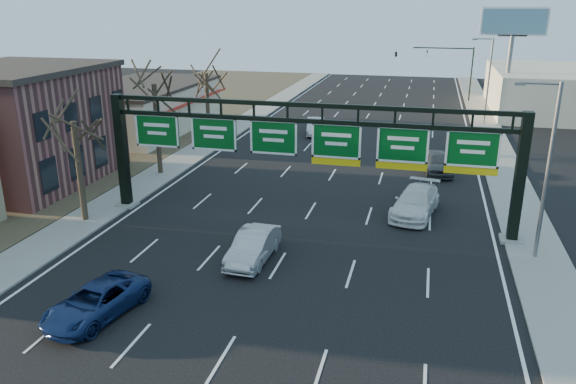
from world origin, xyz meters
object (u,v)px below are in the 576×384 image
(car_silver_sedan, at_px, (253,246))
(car_white_wagon, at_px, (416,202))
(sign_gantry, at_px, (307,147))
(car_blue_suv, at_px, (96,302))

(car_silver_sedan, distance_m, car_white_wagon, 11.61)
(sign_gantry, xyz_separation_m, car_silver_sedan, (-1.52, -5.71, -3.86))
(car_silver_sedan, bearing_deg, car_blue_suv, -123.08)
(sign_gantry, distance_m, car_white_wagon, 7.87)
(car_silver_sedan, height_order, car_white_wagon, car_white_wagon)
(car_white_wagon, bearing_deg, car_blue_suv, -118.89)
(car_blue_suv, distance_m, car_white_wagon, 19.81)
(sign_gantry, height_order, car_blue_suv, sign_gantry)
(sign_gantry, relative_size, car_silver_sedan, 5.27)
(sign_gantry, height_order, car_white_wagon, sign_gantry)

